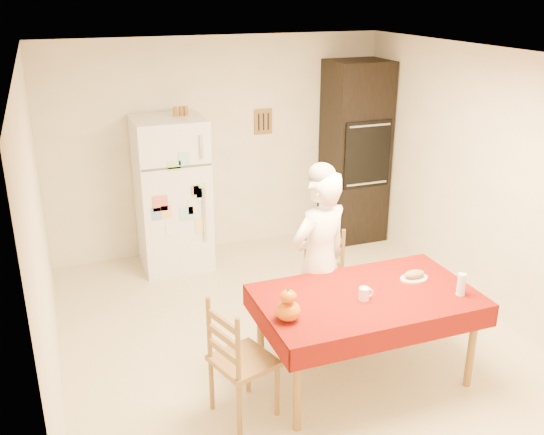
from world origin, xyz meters
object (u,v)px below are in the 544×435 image
chair_left (236,357)px  seated_woman (319,262)px  coffee_mug (364,294)px  oven_cabinet (355,152)px  dining_table (366,302)px  refrigerator (172,194)px  wine_glass (461,284)px  pumpkin_lower (288,311)px  bread_plate (414,278)px  chair_far (328,282)px

chair_left → seated_woman: 1.21m
seated_woman → coffee_mug: size_ratio=16.23×
oven_cabinet → coffee_mug: 3.13m
dining_table → coffee_mug: (-0.06, -0.07, 0.12)m
refrigerator → seated_woman: bearing=-68.6°
refrigerator → coffee_mug: (0.90, -2.75, -0.04)m
seated_woman → wine_glass: bearing=117.1°
pumpkin_lower → bread_plate: size_ratio=0.78×
dining_table → coffee_mug: size_ratio=17.00×
refrigerator → coffee_mug: bearing=-71.8°
coffee_mug → wine_glass: wine_glass is taller
oven_cabinet → bread_plate: oven_cabinet is taller
bread_plate → chair_left: bearing=-173.2°
coffee_mug → pumpkin_lower: bearing=-173.9°
seated_woman → pumpkin_lower: 0.91m
chair_far → bread_plate: chair_far is taller
dining_table → chair_far: size_ratio=1.79×
pumpkin_lower → wine_glass: wine_glass is taller
dining_table → chair_left: 1.12m
oven_cabinet → chair_far: 2.43m
refrigerator → pumpkin_lower: size_ratio=9.08×
seated_woman → wine_glass: size_ratio=9.22×
dining_table → seated_woman: seated_woman is taller
oven_cabinet → chair_far: bearing=-122.9°
wine_glass → oven_cabinet: bearing=77.9°
chair_far → wine_glass: 1.24m
seated_woman → bread_plate: size_ratio=6.76×
seated_woman → dining_table: bearing=86.3°
chair_far → pumpkin_lower: size_ratio=5.08×
refrigerator → pumpkin_lower: bearing=-84.9°
wine_glass → bread_plate: 0.41m
chair_far → bread_plate: 0.84m
oven_cabinet → dining_table: size_ratio=1.29×
coffee_mug → seated_woman: bearing=97.0°
refrigerator → oven_cabinet: bearing=1.2°
refrigerator → chair_left: bearing=-92.7°
refrigerator → pumpkin_lower: (0.25, -2.82, -0.02)m
pumpkin_lower → wine_glass: 1.40m
dining_table → pumpkin_lower: bearing=-169.2°
seated_woman → bread_plate: 0.79m
oven_cabinet → seated_woman: 2.61m
pumpkin_lower → wine_glass: (1.39, -0.12, 0.02)m
chair_far → seated_woman: 0.39m
oven_cabinet → coffee_mug: oven_cabinet is taller
pumpkin_lower → refrigerator: bearing=95.1°
chair_far → bread_plate: (0.45, -0.66, 0.26)m
coffee_mug → wine_glass: (0.74, -0.19, 0.04)m
oven_cabinet → bread_plate: bearing=-107.5°
oven_cabinet → bread_plate: size_ratio=9.17×
seated_woman → pumpkin_lower: size_ratio=8.67×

